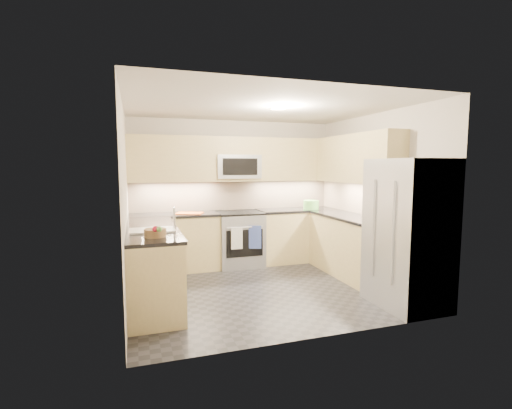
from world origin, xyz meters
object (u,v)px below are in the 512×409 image
(microwave, at_px, (237,167))
(refrigerator, at_px, (408,233))
(gas_range, at_px, (239,239))
(fruit_basket, at_px, (155,233))
(utensil_bowl, at_px, (311,205))
(cutting_board, at_px, (189,213))

(microwave, distance_m, refrigerator, 3.04)
(gas_range, height_order, refrigerator, refrigerator)
(microwave, xyz_separation_m, fruit_basket, (-1.49, -2.03, -0.72))
(microwave, relative_size, refrigerator, 0.42)
(microwave, relative_size, utensil_bowl, 2.75)
(microwave, relative_size, fruit_basket, 3.18)
(cutting_board, distance_m, fruit_basket, 1.97)
(microwave, distance_m, utensil_bowl, 1.50)
(gas_range, height_order, cutting_board, cutting_board)
(microwave, distance_m, fruit_basket, 2.62)
(gas_range, bearing_deg, fruit_basket, -127.94)
(fruit_basket, bearing_deg, microwave, 53.81)
(fruit_basket, bearing_deg, cutting_board, 71.31)
(utensil_bowl, bearing_deg, refrigerator, -86.67)
(refrigerator, bearing_deg, cutting_board, 133.95)
(gas_range, height_order, microwave, microwave)
(refrigerator, bearing_deg, gas_range, 120.88)
(microwave, height_order, utensil_bowl, microwave)
(utensil_bowl, bearing_deg, fruit_basket, -147.02)
(cutting_board, xyz_separation_m, fruit_basket, (-0.63, -1.87, 0.04))
(gas_range, bearing_deg, microwave, 90.00)
(utensil_bowl, relative_size, fruit_basket, 1.16)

